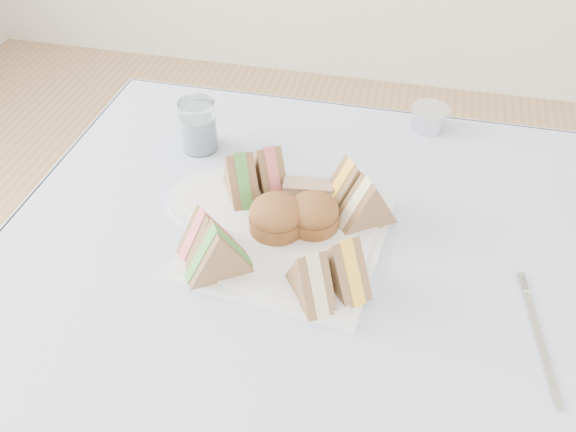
# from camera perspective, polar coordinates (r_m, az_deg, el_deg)

# --- Properties ---
(table) EXTENTS (0.90, 0.90, 0.74)m
(table) POSITION_cam_1_polar(r_m,az_deg,el_deg) (1.18, 2.05, -19.30)
(table) COLOR brown
(table) RESTS_ON floor
(tablecloth) EXTENTS (1.02, 1.02, 0.01)m
(tablecloth) POSITION_cam_1_polar(r_m,az_deg,el_deg) (0.87, 2.63, -7.19)
(tablecloth) COLOR #A8B7E2
(tablecloth) RESTS_ON table
(serving_plate) EXTENTS (0.31, 0.31, 0.01)m
(serving_plate) POSITION_cam_1_polar(r_m,az_deg,el_deg) (0.94, 0.00, -2.02)
(serving_plate) COLOR white
(serving_plate) RESTS_ON tablecloth
(sandwich_fl_a) EXTENTS (0.09, 0.09, 0.08)m
(sandwich_fl_a) POSITION_cam_1_polar(r_m,az_deg,el_deg) (0.89, -7.76, -1.32)
(sandwich_fl_a) COLOR brown
(sandwich_fl_a) RESTS_ON serving_plate
(sandwich_fl_b) EXTENTS (0.10, 0.09, 0.09)m
(sandwich_fl_b) POSITION_cam_1_polar(r_m,az_deg,el_deg) (0.85, -6.61, -3.15)
(sandwich_fl_b) COLOR brown
(sandwich_fl_b) RESTS_ON serving_plate
(sandwich_fr_a) EXTENTS (0.09, 0.10, 0.08)m
(sandwich_fr_a) POSITION_cam_1_polar(r_m,az_deg,el_deg) (0.84, 5.25, -4.27)
(sandwich_fr_a) COLOR brown
(sandwich_fr_a) RESTS_ON serving_plate
(sandwich_fr_b) EXTENTS (0.09, 0.10, 0.08)m
(sandwich_fr_b) POSITION_cam_1_polar(r_m,az_deg,el_deg) (0.82, 2.17, -5.47)
(sandwich_fr_b) COLOR brown
(sandwich_fr_b) RESTS_ON serving_plate
(sandwich_bl_a) EXTENTS (0.08, 0.10, 0.08)m
(sandwich_bl_a) POSITION_cam_1_polar(r_m,az_deg,el_deg) (0.98, -4.46, 3.95)
(sandwich_bl_a) COLOR brown
(sandwich_bl_a) RESTS_ON serving_plate
(sandwich_bl_b) EXTENTS (0.08, 0.10, 0.08)m
(sandwich_bl_b) POSITION_cam_1_polar(r_m,az_deg,el_deg) (1.00, -1.77, 4.63)
(sandwich_bl_b) COLOR brown
(sandwich_bl_b) RESTS_ON serving_plate
(sandwich_br_a) EXTENTS (0.10, 0.09, 0.08)m
(sandwich_br_a) POSITION_cam_1_polar(r_m,az_deg,el_deg) (0.94, 7.40, 1.43)
(sandwich_br_a) COLOR brown
(sandwich_br_a) RESTS_ON serving_plate
(sandwich_br_b) EXTENTS (0.10, 0.09, 0.08)m
(sandwich_br_b) POSITION_cam_1_polar(r_m,az_deg,el_deg) (0.97, 5.83, 3.17)
(sandwich_br_b) COLOR brown
(sandwich_br_b) RESTS_ON serving_plate
(scone_left) EXTENTS (0.10, 0.10, 0.06)m
(scone_left) POSITION_cam_1_polar(r_m,az_deg,el_deg) (0.92, -1.09, 0.02)
(scone_left) COLOR brown
(scone_left) RESTS_ON serving_plate
(scone_right) EXTENTS (0.10, 0.10, 0.05)m
(scone_right) POSITION_cam_1_polar(r_m,az_deg,el_deg) (0.93, 2.38, 0.25)
(scone_right) COLOR brown
(scone_right) RESTS_ON serving_plate
(pastry_slice) EXTENTS (0.08, 0.04, 0.04)m
(pastry_slice) POSITION_cam_1_polar(r_m,az_deg,el_deg) (0.98, 1.91, 2.24)
(pastry_slice) COLOR #DAB175
(pastry_slice) RESTS_ON serving_plate
(side_plate) EXTENTS (0.19, 0.19, 0.01)m
(side_plate) POSITION_cam_1_polar(r_m,az_deg,el_deg) (1.01, -6.66, 1.55)
(side_plate) COLOR white
(side_plate) RESTS_ON tablecloth
(water_glass) EXTENTS (0.07, 0.07, 0.10)m
(water_glass) POSITION_cam_1_polar(r_m,az_deg,el_deg) (1.12, -8.39, 8.35)
(water_glass) COLOR white
(water_glass) RESTS_ON tablecloth
(tea_strainer) EXTENTS (0.08, 0.08, 0.04)m
(tea_strainer) POSITION_cam_1_polar(r_m,az_deg,el_deg) (1.21, 13.06, 8.82)
(tea_strainer) COLOR silver
(tea_strainer) RESTS_ON tablecloth
(fork) EXTENTS (0.04, 0.19, 0.00)m
(fork) POSITION_cam_1_polar(r_m,az_deg,el_deg) (0.87, 22.60, -11.15)
(fork) COLOR silver
(fork) RESTS_ON tablecloth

